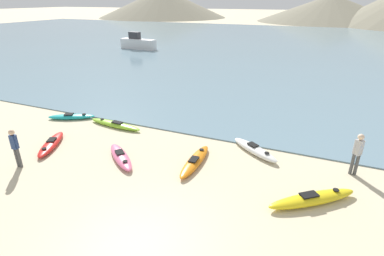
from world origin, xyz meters
The scene contains 14 objects.
ground_plane centered at (0.00, 0.00, 0.00)m, with size 400.00×400.00×0.00m, color beige.
bay_water centered at (0.00, 42.51, 0.03)m, with size 160.00×70.00×0.06m, color slate.
far_hill_left centered at (-52.43, 98.95, 4.92)m, with size 46.11×46.11×9.84m, color gray.
far_hill_midleft centered at (4.04, 98.37, 3.78)m, with size 42.12×42.12×7.56m, color gray.
kayak_on_sand_0 centered at (4.48, 4.06, 0.18)m, with size 2.98×2.58×0.40m.
kayak_on_sand_1 centered at (-5.80, 6.91, 0.13)m, with size 3.39×0.86×0.31m.
kayak_on_sand_3 centered at (-3.35, 3.99, 0.14)m, with size 2.44×2.16×0.33m.
kayak_on_sand_4 centered at (-0.23, 4.92, 0.14)m, with size 0.66×2.98×0.33m.
kayak_on_sand_5 centered at (-7.11, 3.72, 0.14)m, with size 1.75×2.71×0.32m.
kayak_on_sand_6 centered at (1.87, 6.90, 0.17)m, with size 2.57×2.06×0.38m.
kayak_on_sand_7 centered at (-8.85, 6.87, 0.14)m, with size 2.66×1.76×0.31m.
person_near_foreground centered at (-6.85, 1.82, 0.97)m, with size 0.34×0.23×1.69m.
person_near_waterline centered at (5.86, 6.66, 1.01)m, with size 0.36×0.31×1.76m.
moored_boat_0 centered at (-19.52, 30.63, 0.84)m, with size 5.31×1.66×2.22m.
Camera 1 is at (4.02, -5.29, 6.46)m, focal length 28.00 mm.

